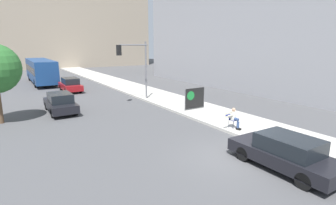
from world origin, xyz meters
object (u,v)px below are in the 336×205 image
(car_on_road_nearest, at_px, (60,103))
(city_bus_on_road, at_px, (41,70))
(seated_protester, at_px, (234,117))
(parked_car_curbside, at_px, (285,153))
(protest_banner, at_px, (195,98))
(traffic_light_pole, at_px, (136,61))
(car_on_road_midblock, at_px, (70,85))

(car_on_road_nearest, height_order, city_bus_on_road, city_bus_on_road)
(seated_protester, xyz_separation_m, parked_car_curbside, (-1.88, -4.67, -0.12))
(protest_banner, bearing_deg, traffic_light_pole, 113.97)
(parked_car_curbside, xyz_separation_m, city_bus_on_road, (-5.17, 33.04, 1.09))
(car_on_road_nearest, xyz_separation_m, city_bus_on_road, (0.88, 18.10, 1.07))
(protest_banner, relative_size, car_on_road_nearest, 0.41)
(parked_car_curbside, relative_size, city_bus_on_road, 0.37)
(traffic_light_pole, height_order, parked_car_curbside, traffic_light_pole)
(car_on_road_nearest, bearing_deg, seated_protester, -52.38)
(parked_car_curbside, bearing_deg, traffic_light_pole, 88.32)
(protest_banner, height_order, car_on_road_nearest, protest_banner)
(seated_protester, height_order, traffic_light_pole, traffic_light_pole)
(traffic_light_pole, relative_size, parked_car_curbside, 1.14)
(seated_protester, relative_size, protest_banner, 0.65)
(seated_protester, distance_m, parked_car_curbside, 5.03)
(parked_car_curbside, bearing_deg, protest_banner, 73.82)
(seated_protester, bearing_deg, city_bus_on_road, 93.13)
(seated_protester, distance_m, car_on_road_nearest, 12.97)
(protest_banner, relative_size, parked_car_curbside, 0.42)
(parked_car_curbside, distance_m, city_bus_on_road, 33.46)
(car_on_road_midblock, bearing_deg, parked_car_curbside, -82.18)
(traffic_light_pole, height_order, car_on_road_midblock, traffic_light_pole)
(seated_protester, distance_m, city_bus_on_road, 29.25)
(seated_protester, height_order, car_on_road_midblock, car_on_road_midblock)
(seated_protester, height_order, city_bus_on_road, city_bus_on_road)
(parked_car_curbside, bearing_deg, car_on_road_nearest, 112.02)
(car_on_road_midblock, xyz_separation_m, city_bus_on_road, (-1.85, 8.89, 1.06))
(car_on_road_midblock, bearing_deg, city_bus_on_road, 101.76)
(car_on_road_nearest, bearing_deg, car_on_road_midblock, 73.52)
(car_on_road_nearest, height_order, car_on_road_midblock, car_on_road_midblock)
(protest_banner, height_order, parked_car_curbside, protest_banner)
(car_on_road_nearest, bearing_deg, traffic_light_pole, 0.72)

